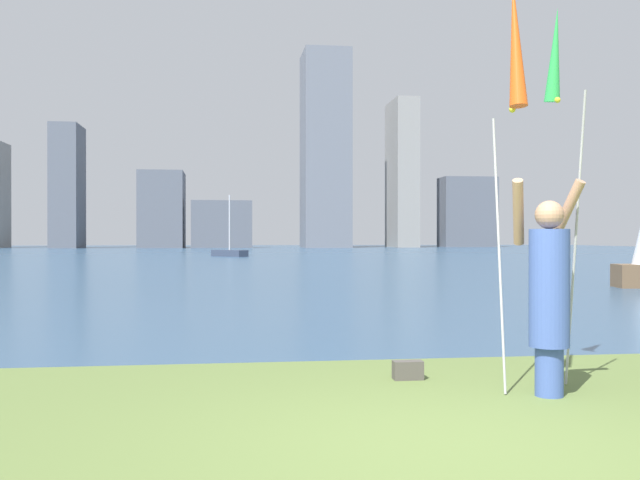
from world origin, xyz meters
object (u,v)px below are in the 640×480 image
person (549,289)px  sailboat_1 (229,252)px  bag (408,370)px  kite_flag_left (515,51)px  kite_flag_right (556,67)px

person → sailboat_1: 47.46m
bag → sailboat_1: size_ratio=0.07×
kite_flag_left → bag: kite_flag_left is taller
kite_flag_left → bag: bearing=124.6°
kite_flag_left → kite_flag_right: 1.08m
bag → sailboat_1: sailboat_1 is taller
kite_flag_left → bag: (-0.71, 1.03, -3.02)m
kite_flag_left → kite_flag_right: kite_flag_left is taller
bag → sailboat_1: (-1.52, 46.47, 0.20)m
kite_flag_left → bag: size_ratio=12.57×
kite_flag_left → kite_flag_right: (0.76, 0.77, 0.07)m
person → bag: bearing=123.4°
kite_flag_left → kite_flag_right: bearing=45.3°
person → bag: (-1.09, 0.91, -0.89)m
person → kite_flag_left: kite_flag_left is taller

